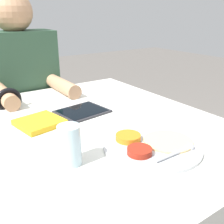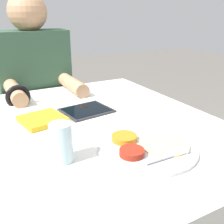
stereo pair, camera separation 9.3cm
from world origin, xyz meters
name	(u,v)px [view 1 (the left image)]	position (x,y,z in m)	size (l,w,h in m)	color
dining_table	(95,206)	(0.00, 0.00, 0.39)	(0.91, 1.10, 0.77)	silver
thali_tray	(151,145)	(0.06, -0.26, 0.78)	(0.30, 0.30, 0.03)	#B7BABF
red_notebook	(40,123)	(-0.17, 0.10, 0.78)	(0.18, 0.17, 0.02)	silver
tablet_device	(82,111)	(0.02, 0.12, 0.78)	(0.21, 0.19, 0.01)	#28282D
person_diner	(26,115)	(-0.07, 0.66, 0.60)	(0.39, 0.49, 1.27)	black
drinking_glass	(70,145)	(-0.19, -0.21, 0.83)	(0.06, 0.06, 0.11)	silver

